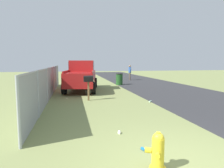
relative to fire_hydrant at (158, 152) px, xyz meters
name	(u,v)px	position (x,y,z in m)	size (l,w,h in m)	color
ground_plane	(184,167)	(-0.01, -0.54, -0.35)	(80.00, 80.00, 0.00)	olive
road_asphalt	(203,100)	(5.99, -5.31, -0.34)	(60.00, 5.98, 0.01)	#2D2D30
fire_hydrant	(158,152)	(0.00, 0.00, 0.00)	(0.42, 0.39, 0.72)	yellow
mailbox	(88,81)	(6.96, 0.68, 0.68)	(0.29, 0.49, 1.30)	brown
pickup_truck	(82,75)	(10.89, 0.83, 0.75)	(5.17, 2.63, 2.09)	maroon
trash_bin	(119,79)	(13.61, -2.55, 0.16)	(0.61, 0.61, 1.01)	#1E4C1E
pedestrian	(130,71)	(17.91, -4.78, 0.61)	(0.49, 0.30, 1.65)	#4C4238
fence_section	(50,82)	(8.09, 2.71, 0.57)	(13.31, 0.07, 1.69)	#9EA3A8
litter_wrapper_far_scatter	(67,98)	(7.78, 1.80, -0.34)	(0.12, 0.08, 0.01)	silver
litter_bottle_by_mailbox	(150,101)	(5.93, -2.29, -0.31)	(0.07, 0.07, 0.22)	#B2D8BF
litter_can_midfield_a	(143,149)	(0.82, -0.03, -0.31)	(0.07, 0.07, 0.12)	blue
litter_cup_midfield_b	(119,132)	(1.97, 0.25, -0.31)	(0.08, 0.08, 0.10)	white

